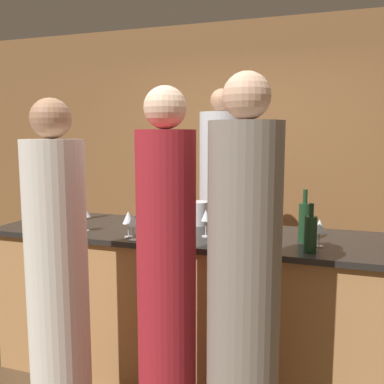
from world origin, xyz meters
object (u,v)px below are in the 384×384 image
object	(u,v)px
guest_1	(58,288)
wine_bottle_1	(304,221)
ice_bucket	(198,213)
guest_2	(243,300)
guest_0	(167,289)
wine_bottle_2	(81,204)
bartender	(221,216)
wine_bottle_0	(311,233)

from	to	relation	value
guest_1	wine_bottle_1	size ratio (longest dim) A/B	5.73
guest_1	ice_bucket	world-z (taller)	guest_1
guest_1	guest_2	xyz separation A→B (m)	(0.95, 0.06, 0.04)
guest_0	ice_bucket	bearing A→B (deg)	99.25
guest_2	wine_bottle_1	xyz separation A→B (m)	(0.20, 0.75, 0.23)
wine_bottle_2	ice_bucket	world-z (taller)	wine_bottle_2
guest_0	guest_1	size ratio (longest dim) A/B	1.03
guest_2	guest_1	bearing A→B (deg)	-176.59
bartender	ice_bucket	distance (m)	0.69
bartender	guest_2	world-z (taller)	bartender
guest_0	guest_2	size ratio (longest dim) A/B	0.98
wine_bottle_1	wine_bottle_2	world-z (taller)	wine_bottle_1
guest_2	ice_bucket	size ratio (longest dim) A/B	11.49
guest_2	wine_bottle_1	world-z (taller)	guest_2
guest_0	wine_bottle_1	xyz separation A→B (m)	(0.59, 0.71, 0.24)
bartender	guest_2	xyz separation A→B (m)	(0.56, -1.69, -0.05)
wine_bottle_0	wine_bottle_1	bearing A→B (deg)	101.90
wine_bottle_1	wine_bottle_2	bearing A→B (deg)	174.47
wine_bottle_1	ice_bucket	xyz separation A→B (m)	(-0.75, 0.26, -0.04)
bartender	guest_1	bearing A→B (deg)	77.34
bartender	guest_2	distance (m)	1.78
wine_bottle_0	wine_bottle_2	bearing A→B (deg)	166.79
wine_bottle_1	ice_bucket	world-z (taller)	wine_bottle_1
guest_1	wine_bottle_0	size ratio (longest dim) A/B	6.66
guest_1	guest_2	world-z (taller)	guest_2
guest_1	guest_2	bearing A→B (deg)	3.41
guest_2	wine_bottle_0	world-z (taller)	guest_2
wine_bottle_0	wine_bottle_2	size ratio (longest dim) A/B	0.89
wine_bottle_2	ice_bucket	size ratio (longest dim) A/B	1.85
guest_1	wine_bottle_2	world-z (taller)	guest_1
guest_0	wine_bottle_0	bearing A→B (deg)	36.08
guest_1	ice_bucket	size ratio (longest dim) A/B	10.95
bartender	guest_1	size ratio (longest dim) A/B	1.11
guest_2	wine_bottle_2	distance (m)	1.72
bartender	guest_1	world-z (taller)	bartender
guest_2	bartender	bearing A→B (deg)	108.29
guest_1	wine_bottle_2	size ratio (longest dim) A/B	5.92
guest_0	guest_1	world-z (taller)	guest_0
wine_bottle_1	guest_2	bearing A→B (deg)	-105.18
guest_0	wine_bottle_1	distance (m)	0.96
wine_bottle_2	ice_bucket	distance (m)	0.90
guest_2	ice_bucket	distance (m)	1.17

